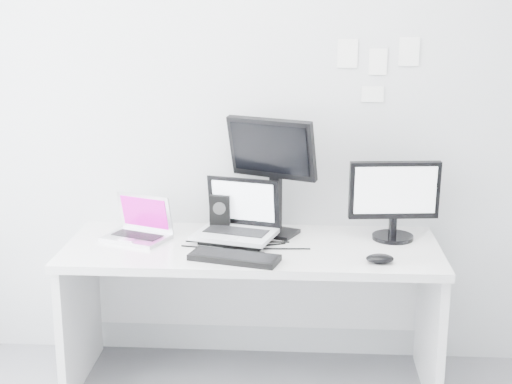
{
  "coord_description": "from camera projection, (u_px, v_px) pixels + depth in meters",
  "views": [
    {
      "loc": [
        0.23,
        -2.17,
        1.88
      ],
      "look_at": [
        0.02,
        1.23,
        1.0
      ],
      "focal_mm": 52.61,
      "sensor_mm": 36.0,
      "label": 1
    }
  ],
  "objects": [
    {
      "name": "keyboard",
      "position": [
        234.0,
        258.0,
        3.39
      ],
      "size": [
        0.43,
        0.25,
        0.03
      ],
      "primitive_type": "cube",
      "rotation": [
        0.0,
        0.0,
        -0.26
      ],
      "color": "black",
      "rests_on": "desk"
    },
    {
      "name": "wall_note_0",
      "position": [
        348.0,
        53.0,
        3.69
      ],
      "size": [
        0.1,
        0.0,
        0.14
      ],
      "primitive_type": "cube",
      "color": "white",
      "rests_on": "back_wall"
    },
    {
      "name": "macbook",
      "position": [
        135.0,
        218.0,
        3.66
      ],
      "size": [
        0.37,
        0.32,
        0.23
      ],
      "primitive_type": "cube",
      "rotation": [
        0.0,
        0.0,
        -0.39
      ],
      "color": "#BDBCC1",
      "rests_on": "desk"
    },
    {
      "name": "wall_note_2",
      "position": [
        409.0,
        52.0,
        3.67
      ],
      "size": [
        0.1,
        0.0,
        0.14
      ],
      "primitive_type": "cube",
      "color": "white",
      "rests_on": "back_wall"
    },
    {
      "name": "mouse",
      "position": [
        380.0,
        259.0,
        3.36
      ],
      "size": [
        0.13,
        0.08,
        0.04
      ],
      "primitive_type": "ellipsoid",
      "rotation": [
        0.0,
        0.0,
        0.02
      ],
      "color": "black",
      "rests_on": "desk"
    },
    {
      "name": "desk",
      "position": [
        252.0,
        315.0,
        3.7
      ],
      "size": [
        1.8,
        0.7,
        0.73
      ],
      "primitive_type": "cube",
      "color": "silver",
      "rests_on": "ground"
    },
    {
      "name": "speaker",
      "position": [
        221.0,
        213.0,
        3.78
      ],
      "size": [
        0.12,
        0.12,
        0.2
      ],
      "primitive_type": "cube",
      "rotation": [
        0.0,
        0.0,
        0.21
      ],
      "color": "black",
      "rests_on": "desk"
    },
    {
      "name": "dell_laptop",
      "position": [
        235.0,
        212.0,
        3.61
      ],
      "size": [
        0.44,
        0.38,
        0.31
      ],
      "primitive_type": "cube",
      "rotation": [
        0.0,
        0.0,
        -0.28
      ],
      "color": "silver",
      "rests_on": "desk"
    },
    {
      "name": "back_wall",
      "position": [
        257.0,
        107.0,
        3.79
      ],
      "size": [
        3.6,
        0.0,
        3.6
      ],
      "primitive_type": "plane",
      "rotation": [
        1.57,
        0.0,
        0.0
      ],
      "color": "silver",
      "rests_on": "ground"
    },
    {
      "name": "samsung_monitor",
      "position": [
        394.0,
        199.0,
        3.65
      ],
      "size": [
        0.46,
        0.25,
        0.41
      ],
      "primitive_type": "cube",
      "rotation": [
        0.0,
        0.0,
        0.1
      ],
      "color": "black",
      "rests_on": "desk"
    },
    {
      "name": "rear_monitor",
      "position": [
        273.0,
        175.0,
        3.71
      ],
      "size": [
        0.48,
        0.33,
        0.61
      ],
      "primitive_type": "cube",
      "rotation": [
        0.0,
        0.0,
        -0.43
      ],
      "color": "black",
      "rests_on": "desk"
    },
    {
      "name": "wall_note_1",
      "position": [
        378.0,
        62.0,
        3.69
      ],
      "size": [
        0.09,
        0.0,
        0.13
      ],
      "primitive_type": "cube",
      "color": "white",
      "rests_on": "back_wall"
    },
    {
      "name": "wall_note_3",
      "position": [
        373.0,
        94.0,
        3.73
      ],
      "size": [
        0.11,
        0.0,
        0.08
      ],
      "primitive_type": "cube",
      "color": "white",
      "rests_on": "back_wall"
    }
  ]
}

